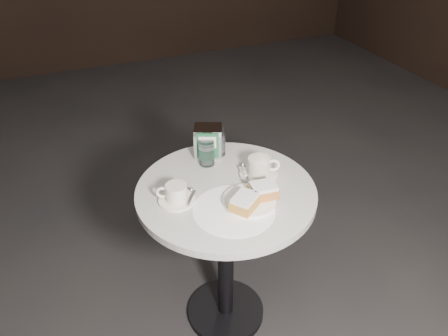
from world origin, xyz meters
TOP-DOWN VIEW (x-y plane):
  - ground at (0.00, 0.00)m, footprint 7.00×7.00m
  - cafe_table at (0.00, 0.00)m, footprint 0.70×0.70m
  - sugar_spill at (-0.02, -0.13)m, footprint 0.36×0.36m
  - beignet_plate at (0.05, -0.12)m, footprint 0.25×0.25m
  - coffee_cup_left at (-0.20, 0.00)m, footprint 0.18×0.18m
  - coffee_cup_right at (0.16, 0.03)m, footprint 0.19×0.19m
  - water_glass_left at (-0.01, 0.20)m, footprint 0.08×0.08m
  - water_glass_right at (0.06, 0.25)m, footprint 0.09×0.09m
  - napkin_dispenser at (0.02, 0.26)m, footprint 0.14×0.13m

SIDE VIEW (x-z plane):
  - ground at x=0.00m, z-range 0.00..0.00m
  - cafe_table at x=0.00m, z-range 0.17..0.92m
  - sugar_spill at x=-0.02m, z-range 0.74..0.75m
  - beignet_plate at x=0.05m, z-range 0.74..0.80m
  - coffee_cup_left at x=-0.20m, z-range 0.74..0.81m
  - coffee_cup_right at x=0.16m, z-range 0.74..0.82m
  - water_glass_left at x=-0.01m, z-range 0.74..0.85m
  - water_glass_right at x=0.06m, z-range 0.74..0.86m
  - napkin_dispenser at x=0.02m, z-range 0.75..0.88m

